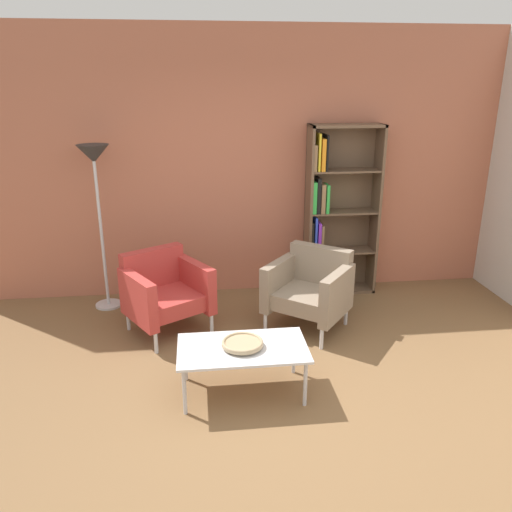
# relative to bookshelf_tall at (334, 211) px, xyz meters

# --- Properties ---
(ground_plane) EXTENTS (8.32, 8.32, 0.00)m
(ground_plane) POSITION_rel_bookshelf_tall_xyz_m (-0.94, -2.25, -0.95)
(ground_plane) COLOR brown
(brick_back_panel) EXTENTS (6.40, 0.12, 2.90)m
(brick_back_panel) POSITION_rel_bookshelf_tall_xyz_m (-0.94, 0.21, 0.50)
(brick_back_panel) COLOR #B2664C
(brick_back_panel) RESTS_ON ground_plane
(bookshelf_tall) EXTENTS (0.80, 0.30, 1.90)m
(bookshelf_tall) POSITION_rel_bookshelf_tall_xyz_m (0.00, 0.00, 0.00)
(bookshelf_tall) COLOR brown
(bookshelf_tall) RESTS_ON ground_plane
(coffee_table_low) EXTENTS (1.00, 0.56, 0.40)m
(coffee_table_low) POSITION_rel_bookshelf_tall_xyz_m (-1.22, -1.95, -0.58)
(coffee_table_low) COLOR silver
(coffee_table_low) RESTS_ON ground_plane
(decorative_bowl) EXTENTS (0.32, 0.32, 0.05)m
(decorative_bowl) POSITION_rel_bookshelf_tall_xyz_m (-1.22, -1.95, -0.52)
(decorative_bowl) COLOR tan
(decorative_bowl) RESTS_ON coffee_table_low
(armchair_corner_red) EXTENTS (0.94, 0.92, 0.78)m
(armchair_corner_red) POSITION_rel_bookshelf_tall_xyz_m (-1.87, -0.79, -0.54)
(armchair_corner_red) COLOR #B73833
(armchair_corner_red) RESTS_ON ground_plane
(armchair_spare_guest) EXTENTS (0.95, 0.94, 0.78)m
(armchair_spare_guest) POSITION_rel_bookshelf_tall_xyz_m (-0.45, -0.89, -0.54)
(armchair_spare_guest) COLOR gray
(armchair_spare_guest) RESTS_ON ground_plane
(floor_lamp_torchiere) EXTENTS (0.32, 0.32, 1.74)m
(floor_lamp_torchiere) POSITION_rel_bookshelf_tall_xyz_m (-2.53, -0.15, 0.50)
(floor_lamp_torchiere) COLOR silver
(floor_lamp_torchiere) RESTS_ON ground_plane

